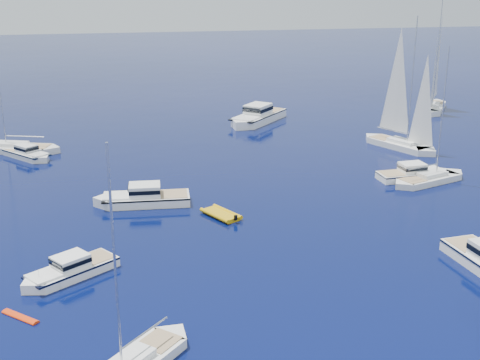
% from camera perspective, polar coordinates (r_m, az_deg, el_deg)
% --- Properties ---
extents(ground, '(400.00, 400.00, 0.00)m').
position_cam_1_polar(ground, '(38.79, 7.24, -14.61)').
color(ground, '#071148').
rests_on(ground, ground).
extents(motor_cruiser_left, '(7.86, 6.58, 2.08)m').
position_cam_1_polar(motor_cruiser_left, '(47.82, -15.02, -8.39)').
color(motor_cruiser_left, white).
rests_on(motor_cruiser_left, ground).
extents(motor_cruiser_centre, '(9.81, 3.56, 2.53)m').
position_cam_1_polar(motor_cruiser_centre, '(60.54, -8.68, -2.17)').
color(motor_cruiser_centre, white).
rests_on(motor_cruiser_centre, ground).
extents(motor_cruiser_far_r, '(8.54, 3.13, 2.20)m').
position_cam_1_polar(motor_cruiser_far_r, '(69.60, 15.24, 0.12)').
color(motor_cruiser_far_r, white).
rests_on(motor_cruiser_far_r, ground).
extents(motor_cruiser_distant, '(11.26, 12.04, 3.32)m').
position_cam_1_polar(motor_cruiser_distant, '(92.35, 1.54, 5.21)').
color(motor_cruiser_distant, white).
rests_on(motor_cruiser_distant, ground).
extents(motor_cruiser_horizon, '(6.81, 7.35, 2.02)m').
position_cam_1_polar(motor_cruiser_horizon, '(78.61, -18.48, 1.89)').
color(motor_cruiser_horizon, silver).
rests_on(motor_cruiser_horizon, ground).
extents(sailboat_centre, '(10.15, 5.71, 14.49)m').
position_cam_1_polar(sailboat_centre, '(68.87, 16.60, -0.19)').
color(sailboat_centre, silver).
rests_on(sailboat_centre, ground).
extents(sailboat_sails_r, '(7.67, 11.42, 16.60)m').
position_cam_1_polar(sailboat_sails_r, '(81.36, 14.08, 2.84)').
color(sailboat_sails_r, white).
rests_on(sailboat_sails_r, ground).
extents(sailboat_far_l, '(12.11, 6.59, 17.26)m').
position_cam_1_polar(sailboat_far_l, '(81.80, -19.46, 2.41)').
color(sailboat_far_l, silver).
rests_on(sailboat_far_l, ground).
extents(sailboat_sails_far, '(9.15, 11.60, 17.46)m').
position_cam_1_polar(sailboat_sails_far, '(104.86, 16.92, 6.02)').
color(sailboat_sails_far, silver).
rests_on(sailboat_sails_far, ground).
extents(tender_yellow, '(3.93, 4.69, 0.95)m').
position_cam_1_polar(tender_yellow, '(56.96, -1.72, -3.29)').
color(tender_yellow, '#D09D0C').
rests_on(tender_yellow, ground).
extents(tender_grey_far, '(3.75, 2.92, 0.95)m').
position_cam_1_polar(tender_grey_far, '(61.10, -10.00, -2.05)').
color(tender_grey_far, black).
rests_on(tender_grey_far, ground).
extents(kayak_orange, '(2.55, 2.41, 0.30)m').
position_cam_1_polar(kayak_orange, '(43.58, -19.11, -11.59)').
color(kayak_orange, '#EF370B').
rests_on(kayak_orange, ground).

